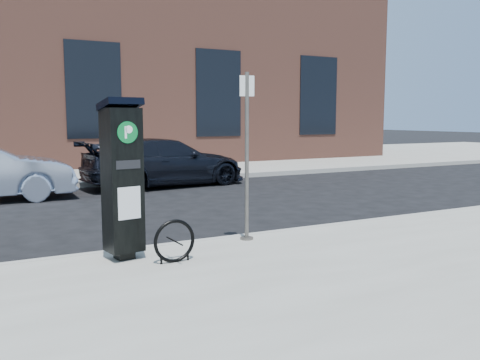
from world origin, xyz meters
TOP-DOWN VIEW (x-y plane):
  - ground at (0.00, 0.00)m, footprint 120.00×120.00m
  - sidewalk_far at (0.00, 14.00)m, footprint 60.00×12.00m
  - curb_near at (0.00, -0.02)m, footprint 60.00×0.12m
  - curb_far at (0.00, 8.02)m, footprint 60.00×0.12m
  - building at (-0.00, 17.00)m, footprint 28.00×10.05m
  - parking_kiosk at (-2.27, -0.49)m, footprint 0.55×0.50m
  - sign_pole at (-0.33, -0.30)m, footprint 0.22×0.20m
  - bike_rack at (-1.75, -0.97)m, footprint 0.57×0.08m
  - car_dark at (1.00, 7.21)m, footprint 5.05×2.51m

SIDE VIEW (x-z plane):
  - ground at x=0.00m, z-range 0.00..0.00m
  - sidewalk_far at x=0.00m, z-range 0.00..0.15m
  - curb_near at x=0.00m, z-range -0.01..0.15m
  - curb_far at x=0.00m, z-range -0.01..0.15m
  - bike_rack at x=-1.75m, z-range 0.14..0.71m
  - car_dark at x=1.00m, z-range 0.00..1.41m
  - parking_kiosk at x=-2.27m, z-range 0.18..2.28m
  - sign_pole at x=-0.33m, z-range 0.14..2.66m
  - building at x=0.00m, z-range 0.02..8.27m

